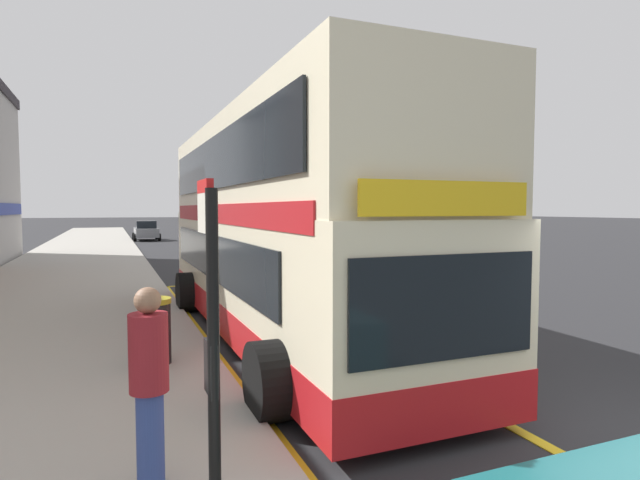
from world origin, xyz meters
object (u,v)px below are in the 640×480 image
(double_decker_bus, at_px, (277,235))
(litter_bin, at_px, (155,331))
(parked_car_grey_behind, at_px, (146,231))
(parked_car_black_kerbside, at_px, (236,235))
(pedestrian_further_back, at_px, (149,379))
(bus_stop_sign, at_px, (211,331))
(parked_car_white_ahead, at_px, (227,227))

(double_decker_bus, bearing_deg, litter_bin, -147.89)
(parked_car_grey_behind, bearing_deg, double_decker_bus, -86.98)
(parked_car_black_kerbside, relative_size, litter_bin, 3.99)
(litter_bin, bearing_deg, parked_car_black_kerbside, 74.26)
(pedestrian_further_back, bearing_deg, parked_car_grey_behind, 86.42)
(bus_stop_sign, height_order, parked_car_grey_behind, bus_stop_sign)
(parked_car_grey_behind, bearing_deg, bus_stop_sign, -90.60)
(parked_car_black_kerbside, relative_size, pedestrian_further_back, 2.34)
(bus_stop_sign, xyz_separation_m, litter_bin, (-0.04, 4.75, -1.05))
(parked_car_white_ahead, xyz_separation_m, parked_car_grey_behind, (-7.94, -5.45, 0.00))
(parked_car_grey_behind, xyz_separation_m, pedestrian_further_back, (-2.50, -40.00, 0.32))
(double_decker_bus, xyz_separation_m, bus_stop_sign, (-2.51, -6.35, -0.34))
(double_decker_bus, bearing_deg, pedestrian_further_back, -118.07)
(parked_car_grey_behind, relative_size, pedestrian_further_back, 2.34)
(bus_stop_sign, distance_m, parked_car_black_kerbside, 32.66)
(pedestrian_further_back, bearing_deg, double_decker_bus, 61.93)
(double_decker_bus, xyz_separation_m, parked_car_black_kerbside, (5.06, 25.40, -1.27))
(parked_car_white_ahead, distance_m, litter_bin, 42.84)
(bus_stop_sign, relative_size, parked_car_white_ahead, 0.64)
(parked_car_grey_behind, xyz_separation_m, parked_car_black_kerbside, (5.45, -9.17, 0.00))
(double_decker_bus, height_order, bus_stop_sign, double_decker_bus)
(bus_stop_sign, bearing_deg, pedestrian_further_back, 112.23)
(bus_stop_sign, relative_size, litter_bin, 2.56)
(double_decker_bus, relative_size, parked_car_black_kerbside, 2.74)
(parked_car_white_ahead, height_order, parked_car_grey_behind, same)
(parked_car_black_kerbside, distance_m, pedestrian_further_back, 31.84)
(double_decker_bus, bearing_deg, parked_car_white_ahead, 79.32)
(double_decker_bus, relative_size, pedestrian_further_back, 6.41)
(bus_stop_sign, bearing_deg, double_decker_bus, 68.42)
(parked_car_white_ahead, xyz_separation_m, litter_bin, (-10.10, -41.63, -0.13))
(litter_bin, bearing_deg, bus_stop_sign, -89.50)
(parked_car_white_ahead, relative_size, parked_car_grey_behind, 1.00)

